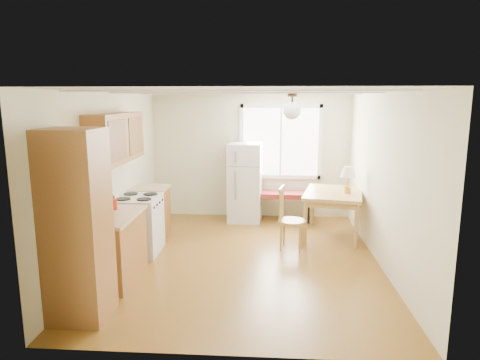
# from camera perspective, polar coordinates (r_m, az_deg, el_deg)

# --- Properties ---
(room_shell) EXTENTS (4.60, 5.60, 2.62)m
(room_shell) POSITION_cam_1_polar(r_m,az_deg,el_deg) (6.27, 0.55, 0.21)
(room_shell) COLOR #5B3912
(room_shell) RESTS_ON ground
(kitchen_run) EXTENTS (0.65, 3.40, 2.20)m
(kitchen_run) POSITION_cam_1_polar(r_m,az_deg,el_deg) (6.09, -16.19, -4.49)
(kitchen_run) COLOR brown
(kitchen_run) RESTS_ON ground
(window_unit) EXTENTS (1.64, 0.05, 1.51)m
(window_unit) POSITION_cam_1_polar(r_m,az_deg,el_deg) (8.67, 5.45, 5.09)
(window_unit) COLOR white
(window_unit) RESTS_ON room_shell
(pendant_light) EXTENTS (0.26, 0.26, 0.40)m
(pendant_light) POSITION_cam_1_polar(r_m,az_deg,el_deg) (6.57, 6.95, 9.27)
(pendant_light) COLOR black
(pendant_light) RESTS_ON room_shell
(refrigerator) EXTENTS (0.68, 0.69, 1.55)m
(refrigerator) POSITION_cam_1_polar(r_m,az_deg,el_deg) (8.44, 0.67, -0.32)
(refrigerator) COLOR silver
(refrigerator) RESTS_ON ground
(bench) EXTENTS (1.28, 0.51, 0.58)m
(bench) POSITION_cam_1_polar(r_m,az_deg,el_deg) (8.52, 5.55, -2.04)
(bench) COLOR maroon
(bench) RESTS_ON ground
(dining_table) EXTENTS (1.21, 1.45, 0.80)m
(dining_table) POSITION_cam_1_polar(r_m,az_deg,el_deg) (7.67, 12.33, -2.29)
(dining_table) COLOR olive
(dining_table) RESTS_ON ground
(chair) EXTENTS (0.47, 0.46, 1.00)m
(chair) POSITION_cam_1_polar(r_m,az_deg,el_deg) (6.96, 6.20, -4.49)
(chair) COLOR olive
(chair) RESTS_ON ground
(table_lamp) EXTENTS (0.27, 0.27, 0.46)m
(table_lamp) POSITION_cam_1_polar(r_m,az_deg,el_deg) (7.54, 14.23, 0.80)
(table_lamp) COLOR #B57D3A
(table_lamp) RESTS_ON dining_table
(coffee_maker) EXTENTS (0.20, 0.24, 0.32)m
(coffee_maker) POSITION_cam_1_polar(r_m,az_deg,el_deg) (5.50, -18.48, -4.35)
(coffee_maker) COLOR black
(coffee_maker) RESTS_ON kitchen_run
(kettle) EXTENTS (0.11, 0.11, 0.20)m
(kettle) POSITION_cam_1_polar(r_m,az_deg,el_deg) (6.12, -16.52, -3.06)
(kettle) COLOR #B8250D
(kettle) RESTS_ON kitchen_run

